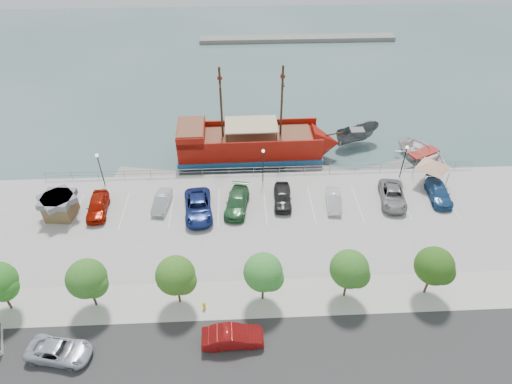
{
  "coord_description": "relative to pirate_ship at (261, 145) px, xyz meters",
  "views": [
    {
      "loc": [
        -2.62,
        -32.59,
        29.96
      ],
      "look_at": [
        -1.0,
        2.0,
        2.0
      ],
      "focal_mm": 30.0,
      "sensor_mm": 36.0,
      "label": 1
    }
  ],
  "objects": [
    {
      "name": "parked_car_b",
      "position": [
        -11.17,
        -9.82,
        -0.48
      ],
      "size": [
        1.96,
        4.25,
        1.35
      ],
      "primitive_type": "imported",
      "rotation": [
        0.0,
        0.0,
        -0.14
      ],
      "color": "#B7BAC0",
      "rests_on": "land_slab"
    },
    {
      "name": "far_shore",
      "position": [
        9.83,
        42.62,
        -1.76
      ],
      "size": [
        40.0,
        3.0,
        0.8
      ],
      "primitive_type": "cube",
      "color": "gray",
      "rests_on": "ground"
    },
    {
      "name": "seawall_railing",
      "position": [
        -0.17,
        -4.58,
        -0.63
      ],
      "size": [
        50.0,
        0.06,
        1.0
      ],
      "color": "slate",
      "rests_on": "land_slab"
    },
    {
      "name": "street",
      "position": [
        -0.17,
        -28.38,
        -1.15
      ],
      "size": [
        100.0,
        8.0,
        0.04
      ],
      "primitive_type": "cube",
      "color": "#323232",
      "rests_on": "land_slab"
    },
    {
      "name": "tree_e",
      "position": [
        5.98,
        -22.45,
        2.14
      ],
      "size": [
        3.3,
        3.2,
        5.0
      ],
      "color": "#473321",
      "rests_on": "sidewalk"
    },
    {
      "name": "shed",
      "position": [
        -21.39,
        -10.81,
        0.18
      ],
      "size": [
        3.33,
        3.33,
        2.51
      ],
      "rotation": [
        0.0,
        0.0,
        -0.1
      ],
      "color": "brown",
      "rests_on": "land_slab"
    },
    {
      "name": "canopy_tent",
      "position": [
        18.69,
        -7.19,
        1.96
      ],
      "size": [
        4.45,
        4.45,
        3.58
      ],
      "rotation": [
        0.0,
        0.0,
        0.04
      ],
      "color": "slate",
      "rests_on": "land_slab"
    },
    {
      "name": "ground",
      "position": [
        -0.17,
        -12.38,
        -2.16
      ],
      "size": [
        160.0,
        160.0,
        0.0
      ],
      "primitive_type": "plane",
      "color": "#3D5A5B"
    },
    {
      "name": "patrol_boat",
      "position": [
        12.73,
        2.93,
        -0.93
      ],
      "size": [
        6.78,
        4.37,
        2.46
      ],
      "primitive_type": "imported",
      "rotation": [
        0.0,
        0.0,
        1.91
      ],
      "color": "#515457",
      "rests_on": "ground"
    },
    {
      "name": "parked_car_g",
      "position": [
        13.6,
        -10.17,
        -0.4
      ],
      "size": [
        3.37,
        5.79,
        1.52
      ],
      "primitive_type": "imported",
      "rotation": [
        0.0,
        0.0,
        -0.16
      ],
      "color": "gray",
      "rests_on": "land_slab"
    },
    {
      "name": "parked_car_e",
      "position": [
        1.71,
        -9.84,
        -0.36
      ],
      "size": [
        2.16,
        4.77,
        1.59
      ],
      "primitive_type": "imported",
      "rotation": [
        0.0,
        0.0,
        -0.06
      ],
      "color": "black",
      "rests_on": "land_slab"
    },
    {
      "name": "sidewalk",
      "position": [
        -0.17,
        -22.38,
        -1.14
      ],
      "size": [
        100.0,
        4.0,
        0.05
      ],
      "primitive_type": "cube",
      "color": "beige",
      "rests_on": "land_slab"
    },
    {
      "name": "parked_car_a",
      "position": [
        -17.75,
        -10.45,
        -0.33
      ],
      "size": [
        2.32,
        4.97,
        1.64
      ],
      "primitive_type": "imported",
      "rotation": [
        0.0,
        0.0,
        0.08
      ],
      "color": "#9E1405",
      "rests_on": "land_slab"
    },
    {
      "name": "lamp_post_mid",
      "position": [
        -0.17,
        -5.88,
        1.78
      ],
      "size": [
        0.36,
        0.36,
        4.28
      ],
      "color": "black",
      "rests_on": "land_slab"
    },
    {
      "name": "lamp_post_left",
      "position": [
        -18.17,
        -5.88,
        1.78
      ],
      "size": [
        0.36,
        0.36,
        4.28
      ],
      "color": "black",
      "rests_on": "land_slab"
    },
    {
      "name": "street_sedan",
      "position": [
        -3.72,
        -26.44,
        -0.37
      ],
      "size": [
        4.8,
        1.81,
        1.57
      ],
      "primitive_type": "imported",
      "rotation": [
        0.0,
        0.0,
        1.6
      ],
      "color": "maroon",
      "rests_on": "street"
    },
    {
      "name": "dock_west",
      "position": [
        -13.88,
        -3.18,
        -1.94
      ],
      "size": [
        7.89,
        3.48,
        0.44
      ],
      "primitive_type": "cube",
      "rotation": [
        0.0,
        0.0,
        -0.18
      ],
      "color": "gray",
      "rests_on": "ground"
    },
    {
      "name": "tree_f",
      "position": [
        12.98,
        -22.45,
        2.14
      ],
      "size": [
        3.3,
        3.2,
        5.0
      ],
      "color": "#473321",
      "rests_on": "sidewalk"
    },
    {
      "name": "lamp_post_right",
      "position": [
        15.83,
        -5.88,
        1.78
      ],
      "size": [
        0.36,
        0.36,
        4.28
      ],
      "color": "black",
      "rests_on": "land_slab"
    },
    {
      "name": "speedboat",
      "position": [
        20.39,
        -1.11,
        -1.41
      ],
      "size": [
        7.77,
        8.7,
        1.49
      ],
      "primitive_type": "imported",
      "rotation": [
        0.0,
        0.0,
        0.46
      ],
      "color": "white",
      "rests_on": "ground"
    },
    {
      "name": "tree_c",
      "position": [
        -8.02,
        -22.45,
        2.14
      ],
      "size": [
        3.3,
        3.2,
        5.0
      ],
      "color": "#473321",
      "rests_on": "sidewalk"
    },
    {
      "name": "parked_car_d",
      "position": [
        -3.18,
        -10.51,
        -0.38
      ],
      "size": [
        3.07,
        5.68,
        1.56
      ],
      "primitive_type": "imported",
      "rotation": [
        0.0,
        0.0,
        -0.17
      ],
      "color": "#2A5D34",
      "rests_on": "land_slab"
    },
    {
      "name": "fire_hydrant",
      "position": [
        -6.07,
        -23.18,
        -0.73
      ],
      "size": [
        0.27,
        0.27,
        0.78
      ],
      "rotation": [
        0.0,
        0.0,
        0.32
      ],
      "color": "#E1D603",
      "rests_on": "sidewalk"
    },
    {
      "name": "parked_car_c",
      "position": [
        -7.22,
        -11.15,
        -0.32
      ],
      "size": [
        3.36,
        6.26,
        1.67
      ],
      "primitive_type": "imported",
      "rotation": [
        0.0,
        0.0,
        0.1
      ],
      "color": "navy",
      "rests_on": "land_slab"
    },
    {
      "name": "parked_car_h",
      "position": [
        18.77,
        -9.85,
        -0.42
      ],
      "size": [
        2.44,
        5.2,
        1.47
      ],
      "primitive_type": "imported",
      "rotation": [
        0.0,
        0.0,
        -0.08
      ],
      "color": "navy",
      "rests_on": "land_slab"
    },
    {
      "name": "street_van",
      "position": [
        -16.68,
        -26.96,
        -0.48
      ],
      "size": [
        5.21,
        3.14,
        1.35
      ],
      "primitive_type": "imported",
      "rotation": [
        0.0,
        0.0,
        1.38
      ],
      "color": "#B2B9C7",
      "rests_on": "street"
    },
    {
      "name": "tree_b",
      "position": [
        -15.02,
        -22.45,
        2.14
      ],
      "size": [
        3.3,
        3.2,
        5.0
      ],
      "color": "#473321",
      "rests_on": "sidewalk"
    },
    {
      "name": "tree_d",
      "position": [
        -1.02,
        -22.45,
        2.14
      ],
      "size": [
        3.3,
        3.2,
        5.0
      ],
      "color": "#473321",
      "rests_on": "sidewalk"
    },
    {
      "name": "dock_mid",
      "position": [
        6.7,
        -3.18,
        -1.94
      ],
      "size": [
        7.8,
        4.76,
        0.43
      ],
      "primitive_type": "cube",
      "rotation": [
        0.0,
        0.0,
        -0.37
      ],
      "color": "gray",
      "rests_on": "ground"
    },
    {
      "name": "pirate_ship",
      "position": [
        0.0,
        0.0,
        0.0
      ],
      "size": [
        20.49,
        5.98,
        12.88
      ],
      "rotation": [
        0.0,
        0.0,
        0.01
      ],
      "color": "#900F06",
      "rests_on": "ground"
    },
    {
      "name": "parked_car_f",
      "position": [
        7.14,
        -10.5,
        -0.48
      ],
      "size": [
        1.85,
        4.24,
        1.35
      ],
      "primitive_type": "imported",
      "rotation": [
        0.0,
        0.0,
        -0.1
      ],
      "color": "white",
      "rests_on": "land_slab"
    },
    {
      "name": "dock_east",
      "position": [
        15.22,
        -3.18,
        -1.97
      ],
      "size": [
        6.94,
        3.97,
        0.38
      ],
      "primitive_type": "cube",
      "rotation": [
        0.0,
        0.0,
        0.33
      ],
      "color": "gray",
      "rests_on": "ground"
    }
  ]
}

